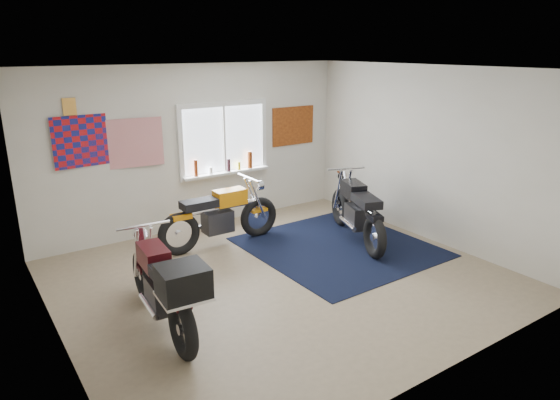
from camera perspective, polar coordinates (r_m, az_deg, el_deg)
ground at (r=6.72m, az=0.25°, el=-8.91°), size 5.50×5.50×0.00m
room_shell at (r=6.18m, az=0.27°, el=4.88°), size 5.50×5.50×5.50m
navy_rug at (r=7.75m, az=6.73°, el=-5.33°), size 2.53×2.63×0.01m
window_assembly at (r=8.56m, az=-6.40°, el=6.39°), size 1.66×0.17×1.26m
oil_bottles at (r=8.60m, az=-5.77°, el=4.14°), size 1.11×0.09×0.30m
flag_display at (r=7.65m, az=-22.94°, el=9.80°), size 1.60×0.10×1.17m
triumph_poster at (r=9.30m, az=1.51°, el=8.47°), size 0.90×0.03×0.70m
yellow_triumph at (r=7.69m, az=-6.89°, el=-1.99°), size 2.03×0.61×1.02m
black_chrome_bike at (r=7.91m, az=8.76°, el=-1.37°), size 0.93×1.99×1.07m
maroon_tourer at (r=5.46m, az=-13.07°, el=-9.65°), size 0.64×2.03×1.03m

